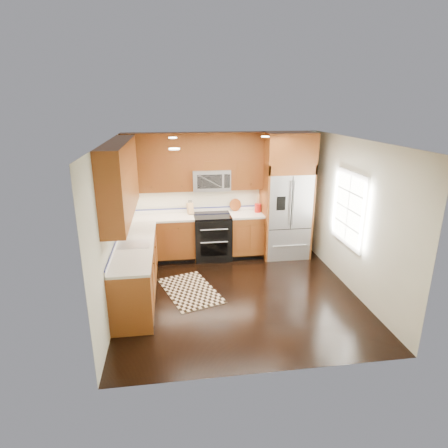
{
  "coord_description": "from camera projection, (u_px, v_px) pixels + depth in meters",
  "views": [
    {
      "loc": [
        -1.06,
        -5.68,
        3.16
      ],
      "look_at": [
        -0.16,
        0.6,
        1.09
      ],
      "focal_mm": 30.0,
      "sensor_mm": 36.0,
      "label": 1
    }
  ],
  "objects": [
    {
      "name": "sink_faucet",
      "position": [
        132.0,
        241.0,
        6.14
      ],
      "size": [
        0.54,
        0.44,
        0.37
      ],
      "color": "#B2B2B7",
      "rests_on": "countertop"
    },
    {
      "name": "wall_left",
      "position": [
        112.0,
        228.0,
        5.8
      ],
      "size": [
        0.02,
        4.0,
        2.6
      ],
      "primitive_type": "cube",
      "color": "silver",
      "rests_on": "ground"
    },
    {
      "name": "rug",
      "position": [
        190.0,
        290.0,
        6.58
      ],
      "size": [
        1.18,
        1.52,
        0.01
      ],
      "primitive_type": "cube",
      "rotation": [
        0.0,
        0.0,
        0.32
      ],
      "color": "black",
      "rests_on": "ground"
    },
    {
      "name": "microwave",
      "position": [
        211.0,
        180.0,
        7.61
      ],
      "size": [
        0.76,
        0.4,
        0.42
      ],
      "color": "#B2B2B7",
      "rests_on": "ground"
    },
    {
      "name": "utensil_crock",
      "position": [
        258.0,
        206.0,
        7.89
      ],
      "size": [
        0.18,
        0.18,
        0.38
      ],
      "color": "#B21C16",
      "rests_on": "countertop"
    },
    {
      "name": "range",
      "position": [
        212.0,
        237.0,
        7.86
      ],
      "size": [
        0.76,
        0.67,
        0.95
      ],
      "color": "black",
      "rests_on": "ground"
    },
    {
      "name": "window",
      "position": [
        349.0,
        209.0,
        6.49
      ],
      "size": [
        0.04,
        1.1,
        1.3
      ],
      "color": "white",
      "rests_on": "ground"
    },
    {
      "name": "refrigerator",
      "position": [
        286.0,
        196.0,
        7.77
      ],
      "size": [
        0.98,
        0.75,
        2.6
      ],
      "color": "#B2B2B7",
      "rests_on": "ground"
    },
    {
      "name": "upper_cabinets",
      "position": [
        165.0,
        169.0,
        6.71
      ],
      "size": [
        2.85,
        3.0,
        1.15
      ],
      "color": "brown",
      "rests_on": "ground"
    },
    {
      "name": "knife_block",
      "position": [
        190.0,
        208.0,
        7.78
      ],
      "size": [
        0.14,
        0.17,
        0.3
      ],
      "color": "tan",
      "rests_on": "countertop"
    },
    {
      "name": "wall_back",
      "position": [
        222.0,
        194.0,
        7.95
      ],
      "size": [
        4.0,
        0.02,
        2.6
      ],
      "primitive_type": "cube",
      "color": "silver",
      "rests_on": "ground"
    },
    {
      "name": "base_cabinets",
      "position": [
        165.0,
        254.0,
        7.01
      ],
      "size": [
        2.85,
        3.0,
        0.9
      ],
      "color": "brown",
      "rests_on": "ground"
    },
    {
      "name": "wall_right",
      "position": [
        355.0,
        217.0,
        6.33
      ],
      "size": [
        0.02,
        4.0,
        2.6
      ],
      "primitive_type": "cube",
      "color": "silver",
      "rests_on": "ground"
    },
    {
      "name": "ground",
      "position": [
        238.0,
        294.0,
        6.47
      ],
      "size": [
        4.0,
        4.0,
        0.0
      ],
      "primitive_type": "plane",
      "color": "black",
      "rests_on": "ground"
    },
    {
      "name": "countertop",
      "position": [
        172.0,
        228.0,
        6.99
      ],
      "size": [
        2.86,
        3.01,
        0.04
      ],
      "color": "silver",
      "rests_on": "base_cabinets"
    },
    {
      "name": "cutting_board",
      "position": [
        235.0,
        210.0,
        8.04
      ],
      "size": [
        0.34,
        0.34,
        0.02
      ],
      "primitive_type": "cylinder",
      "rotation": [
        0.0,
        0.0,
        0.31
      ],
      "color": "brown",
      "rests_on": "countertop"
    }
  ]
}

